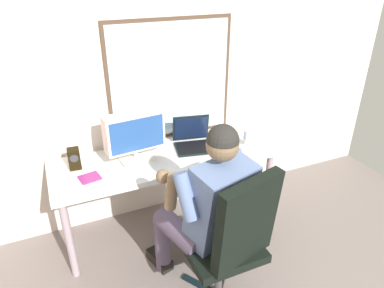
{
  "coord_description": "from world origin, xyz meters",
  "views": [
    {
      "loc": [
        -1.05,
        -0.01,
        2.07
      ],
      "look_at": [
        -0.21,
        1.89,
        1.01
      ],
      "focal_mm": 32.61,
      "sensor_mm": 36.0,
      "label": 1
    }
  ],
  "objects": [
    {
      "name": "person_seated",
      "position": [
        -0.23,
        1.62,
        0.69
      ],
      "size": [
        0.62,
        0.82,
        1.3
      ],
      "color": "#4C4157",
      "rests_on": "ground"
    },
    {
      "name": "wine_glass",
      "position": [
        0.43,
        2.19,
        0.82
      ],
      "size": [
        0.09,
        0.09,
        0.15
      ],
      "color": "silver",
      "rests_on": "desk"
    },
    {
      "name": "desk",
      "position": [
        -0.25,
        2.31,
        0.64
      ],
      "size": [
        1.81,
        0.61,
        0.72
      ],
      "color": "gray",
      "rests_on": "ground"
    },
    {
      "name": "office_chair",
      "position": [
        -0.17,
        1.37,
        0.61
      ],
      "size": [
        0.57,
        0.57,
        1.07
      ],
      "color": "black",
      "rests_on": "ground"
    },
    {
      "name": "laptop",
      "position": [
        0.01,
        2.39,
        0.78
      ],
      "size": [
        0.36,
        0.35,
        0.25
      ],
      "color": "black",
      "rests_on": "desk"
    },
    {
      "name": "cd_case",
      "position": [
        -0.87,
        2.21,
        0.72
      ],
      "size": [
        0.16,
        0.15,
        0.01
      ],
      "color": "#8E2772",
      "rests_on": "desk"
    },
    {
      "name": "desk_speaker",
      "position": [
        -0.94,
        2.4,
        0.8
      ],
      "size": [
        0.09,
        0.09,
        0.16
      ],
      "color": "black",
      "rests_on": "desk"
    },
    {
      "name": "coffee_mug",
      "position": [
        0.29,
        2.18,
        0.77
      ],
      "size": [
        0.07,
        0.07,
        0.11
      ],
      "color": "#1C4990",
      "rests_on": "desk"
    },
    {
      "name": "crt_monitor",
      "position": [
        -0.49,
        2.36,
        0.94
      ],
      "size": [
        0.47,
        0.23,
        0.38
      ],
      "color": "beige",
      "rests_on": "desk"
    },
    {
      "name": "wall_rear",
      "position": [
        -0.0,
        2.67,
        1.43
      ],
      "size": [
        4.43,
        0.08,
        2.88
      ],
      "color": "beige",
      "rests_on": "ground"
    }
  ]
}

